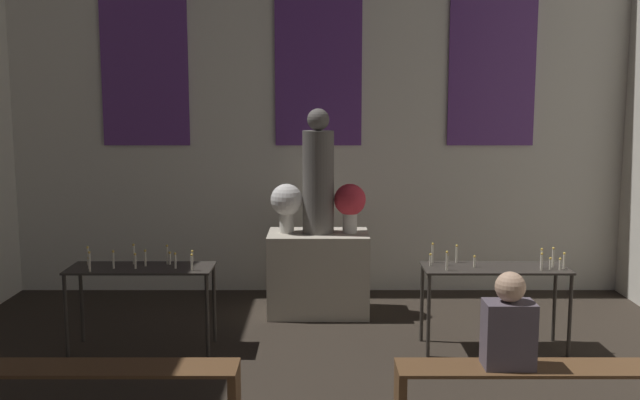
# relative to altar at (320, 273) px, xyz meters

# --- Properties ---
(wall_back) EXTENTS (7.71, 0.16, 5.71)m
(wall_back) POSITION_rel_altar_xyz_m (0.00, 1.01, 2.43)
(wall_back) COLOR silver
(wall_back) RESTS_ON ground_plane
(altar) EXTENTS (1.11, 0.70, 0.92)m
(altar) POSITION_rel_altar_xyz_m (0.00, 0.00, 0.00)
(altar) COLOR #BCB29E
(altar) RESTS_ON ground_plane
(statue) EXTENTS (0.34, 0.34, 1.37)m
(statue) POSITION_rel_altar_xyz_m (0.00, -0.00, 1.09)
(statue) COLOR #5B5651
(statue) RESTS_ON altar
(flower_vase_left) EXTENTS (0.35, 0.35, 0.55)m
(flower_vase_left) POSITION_rel_altar_xyz_m (-0.35, 0.00, 0.80)
(flower_vase_left) COLOR beige
(flower_vase_left) RESTS_ON altar
(flower_vase_right) EXTENTS (0.35, 0.35, 0.55)m
(flower_vase_right) POSITION_rel_altar_xyz_m (0.35, 0.00, 0.80)
(flower_vase_right) COLOR beige
(flower_vase_right) RESTS_ON altar
(candle_rack_left) EXTENTS (1.37, 0.50, 1.01)m
(candle_rack_left) POSITION_rel_altar_xyz_m (-1.68, -1.17, 0.25)
(candle_rack_left) COLOR #332D28
(candle_rack_left) RESTS_ON ground_plane
(candle_rack_right) EXTENTS (1.37, 0.50, 1.01)m
(candle_rack_right) POSITION_rel_altar_xyz_m (1.68, -1.17, 0.25)
(candle_rack_right) COLOR #332D28
(candle_rack_right) RESTS_ON ground_plane
(pew_back_left) EXTENTS (2.24, 0.36, 0.47)m
(pew_back_left) POSITION_rel_altar_xyz_m (-1.69, -2.84, -0.11)
(pew_back_left) COLOR brown
(pew_back_left) RESTS_ON ground_plane
(pew_back_right) EXTENTS (2.24, 0.36, 0.47)m
(pew_back_right) POSITION_rel_altar_xyz_m (1.69, -2.84, -0.11)
(pew_back_right) COLOR brown
(pew_back_right) RESTS_ON ground_plane
(person_seated) EXTENTS (0.36, 0.24, 0.70)m
(person_seated) POSITION_rel_altar_xyz_m (1.38, -2.84, 0.32)
(person_seated) COLOR #564C56
(person_seated) RESTS_ON pew_back_right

